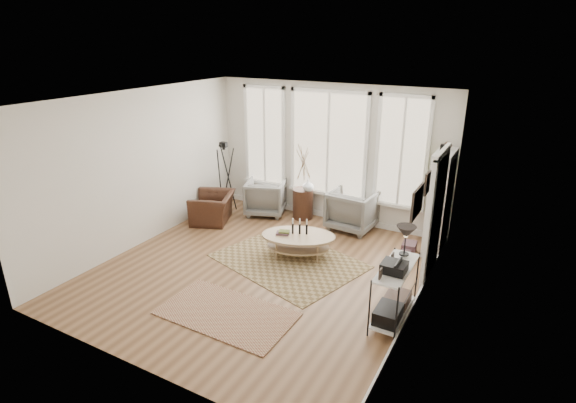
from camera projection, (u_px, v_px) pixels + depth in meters
The scene contains 17 objects.
room at pixel (261, 192), 7.22m from camera, with size 5.50×5.54×2.90m.
bay_window at pixel (328, 146), 9.37m from camera, with size 4.14×0.12×2.24m.
door at pixel (436, 215), 7.10m from camera, with size 0.09×1.06×2.22m.
bookcase at pixel (440, 202), 8.10m from camera, with size 0.31×0.85×2.06m.
low_shelf at pixel (395, 288), 6.21m from camera, with size 0.38×1.08×1.30m.
wall_art at pixel (420, 197), 5.67m from camera, with size 0.04×0.88×0.44m.
rug_main at pixel (288, 261), 8.00m from camera, with size 2.42×1.82×0.01m, color brown.
rug_runner at pixel (226, 313), 6.50m from camera, with size 1.95×1.08×0.01m, color brown.
coffee_table at pixel (298, 240), 8.09m from camera, with size 1.54×1.25×0.61m.
armchair_left at pixel (266, 197), 10.02m from camera, with size 0.83×0.86×0.78m, color slate.
armchair_right at pixel (353, 210), 9.22m from camera, with size 0.89×0.92×0.83m, color slate.
side_table at pixel (303, 179), 9.60m from camera, with size 0.44×0.44×1.86m.
vase at pixel (308, 185), 9.54m from camera, with size 0.24×0.24×0.25m, color silver.
accent_chair at pixel (213, 208), 9.63m from camera, with size 0.83×0.95×0.62m, color #3B1F14.
tripod_camera at pixel (225, 179), 10.12m from camera, with size 0.56×0.56×1.59m.
book_stack_near at pixel (409, 248), 8.29m from camera, with size 0.24×0.31×0.20m, color brown.
book_stack_far at pixel (406, 253), 8.17m from camera, with size 0.17×0.21×0.14m, color brown.
Camera 1 is at (3.68, -5.75, 3.80)m, focal length 28.00 mm.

